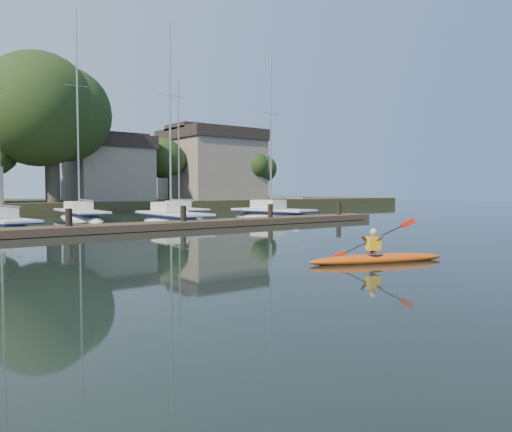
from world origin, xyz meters
TOP-DOWN VIEW (x-y plane):
  - ground at (0.00, 0.00)m, footprint 160.00×160.00m
  - kayak at (1.16, -0.49)m, footprint 4.20×1.96m
  - dock at (0.00, 14.00)m, footprint 34.00×2.00m
  - sailboat_1 at (-4.84, 19.28)m, footprint 2.87×7.98m
  - sailboat_3 at (4.68, 18.40)m, footprint 2.63×8.65m
  - sailboat_4 at (12.73, 18.31)m, footprint 3.73×8.06m
  - sailboat_6 at (1.51, 26.31)m, footprint 2.95×10.30m
  - sailboat_7 at (9.60, 26.39)m, footprint 2.27×7.75m
  - shore at (1.61, 40.29)m, footprint 90.00×25.25m

SIDE VIEW (x-z plane):
  - sailboat_4 at x=12.73m, z-range -6.81..6.38m
  - sailboat_3 at x=4.68m, z-range -7.10..6.69m
  - sailboat_6 at x=1.51m, z-range -8.27..7.89m
  - sailboat_7 at x=9.60m, z-range -6.39..6.02m
  - sailboat_1 at x=-4.84m, z-range -6.55..6.20m
  - ground at x=0.00m, z-range 0.00..0.00m
  - kayak at x=1.16m, z-range -0.52..0.85m
  - dock at x=0.00m, z-range -0.70..1.10m
  - shore at x=1.61m, z-range -3.15..9.60m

